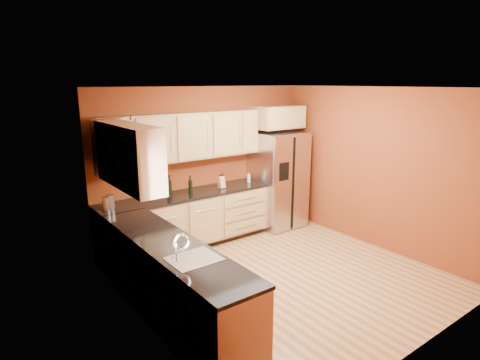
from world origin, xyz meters
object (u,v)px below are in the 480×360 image
(wine_bottle_a, at_px, (169,186))
(soap_dispenser, at_px, (249,178))
(canister_left, at_px, (106,203))
(knife_block, at_px, (221,182))
(refrigerator, at_px, (278,180))

(wine_bottle_a, distance_m, soap_dispenser, 1.58)
(canister_left, relative_size, knife_block, 0.86)
(wine_bottle_a, distance_m, knife_block, 0.96)
(canister_left, distance_m, wine_bottle_a, 1.00)
(wine_bottle_a, xyz_separation_m, soap_dispenser, (1.57, 0.01, -0.09))
(refrigerator, bearing_deg, canister_left, 179.41)
(refrigerator, xyz_separation_m, soap_dispenser, (-0.63, 0.07, 0.12))
(knife_block, bearing_deg, wine_bottle_a, 175.53)
(knife_block, bearing_deg, soap_dispenser, -0.24)
(refrigerator, height_order, wine_bottle_a, refrigerator)
(refrigerator, distance_m, canister_left, 3.20)
(canister_left, bearing_deg, soap_dispenser, 0.76)
(refrigerator, xyz_separation_m, canister_left, (-3.20, 0.03, 0.12))
(refrigerator, bearing_deg, wine_bottle_a, 178.53)
(wine_bottle_a, relative_size, soap_dispenser, 2.06)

